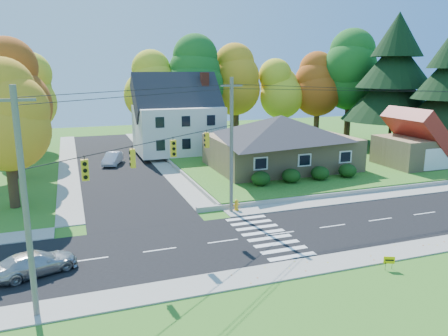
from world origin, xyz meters
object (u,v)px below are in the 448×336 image
object	(u,v)px
ranch_house	(281,141)
white_car	(113,158)
fire_hydrant	(236,206)
silver_sedan	(36,263)

from	to	relation	value
ranch_house	white_car	size ratio (longest dim) A/B	3.47
fire_hydrant	silver_sedan	bearing A→B (deg)	-155.78
fire_hydrant	white_car	bearing A→B (deg)	109.93
ranch_house	fire_hydrant	world-z (taller)	ranch_house
silver_sedan	white_car	xyz separation A→B (m)	(6.50, 26.04, 0.08)
ranch_house	white_car	bearing A→B (deg)	150.57
ranch_house	white_car	xyz separation A→B (m)	(-16.25, 9.17, -2.55)
silver_sedan	white_car	distance (m)	26.84
silver_sedan	ranch_house	bearing A→B (deg)	-72.95
ranch_house	fire_hydrant	distance (m)	14.30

